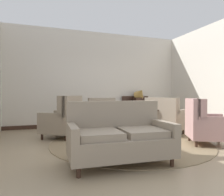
# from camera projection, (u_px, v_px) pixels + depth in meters

# --- Properties ---
(ground) EXTENTS (8.38, 8.38, 0.00)m
(ground) POSITION_uv_depth(u_px,v_px,m) (136.00, 145.00, 4.36)
(ground) COLOR #9E896B
(wall_back) EXTENTS (6.13, 0.08, 3.17)m
(wall_back) POSITION_uv_depth(u_px,v_px,m) (98.00, 79.00, 7.16)
(wall_back) COLOR silver
(wall_back) RESTS_ON ground
(wall_right) EXTENTS (0.08, 4.19, 3.17)m
(wall_right) POSITION_uv_depth(u_px,v_px,m) (215.00, 77.00, 6.18)
(wall_right) COLOR silver
(wall_right) RESTS_ON ground
(baseboard_back) EXTENTS (5.97, 0.03, 0.12)m
(baseboard_back) POSITION_uv_depth(u_px,v_px,m) (98.00, 124.00, 7.13)
(baseboard_back) COLOR #382319
(baseboard_back) RESTS_ON ground
(area_rug) EXTENTS (3.47, 3.47, 0.01)m
(area_rug) POSITION_uv_depth(u_px,v_px,m) (130.00, 142.00, 4.65)
(area_rug) COLOR #847051
(area_rug) RESTS_ON ground
(coffee_table) EXTENTS (0.92, 0.92, 0.51)m
(coffee_table) POSITION_uv_depth(u_px,v_px,m) (126.00, 123.00, 4.67)
(coffee_table) COLOR #382319
(coffee_table) RESTS_ON ground
(porcelain_vase) EXTENTS (0.15, 0.15, 0.35)m
(porcelain_vase) POSITION_uv_depth(u_px,v_px,m) (126.00, 113.00, 4.68)
(porcelain_vase) COLOR #4C7A66
(porcelain_vase) RESTS_ON coffee_table
(settee) EXTENTS (1.60, 0.91, 0.95)m
(settee) POSITION_uv_depth(u_px,v_px,m) (119.00, 137.00, 3.24)
(settee) COLOR gray
(settee) RESTS_ON ground
(armchair_near_window) EXTENTS (1.11, 1.11, 1.03)m
(armchair_near_window) POSITION_uv_depth(u_px,v_px,m) (64.00, 120.00, 5.12)
(armchair_near_window) COLOR gray
(armchair_near_window) RESTS_ON ground
(armchair_near_sideboard) EXTENTS (1.03, 1.01, 0.97)m
(armchair_near_sideboard) POSITION_uv_depth(u_px,v_px,m) (204.00, 125.00, 4.44)
(armchair_near_sideboard) COLOR tan
(armchair_near_sideboard) RESTS_ON ground
(armchair_back_corner) EXTENTS (1.11, 1.14, 0.98)m
(armchair_back_corner) POSITION_uv_depth(u_px,v_px,m) (165.00, 118.00, 5.56)
(armchair_back_corner) COLOR gray
(armchair_back_corner) RESTS_ON ground
(armchair_beside_settee) EXTENTS (0.78, 0.85, 0.96)m
(armchair_beside_settee) POSITION_uv_depth(u_px,v_px,m) (100.00, 116.00, 6.10)
(armchair_beside_settee) COLOR gray
(armchair_beside_settee) RESTS_ON ground
(side_table) EXTENTS (0.45, 0.45, 0.67)m
(side_table) POSITION_uv_depth(u_px,v_px,m) (153.00, 119.00, 5.52)
(side_table) COLOR #382319
(side_table) RESTS_ON ground
(sideboard) EXTENTS (1.02, 0.40, 1.00)m
(sideboard) POSITION_uv_depth(u_px,v_px,m) (137.00, 111.00, 7.35)
(sideboard) COLOR #382319
(sideboard) RESTS_ON ground
(gramophone) EXTENTS (0.36, 0.48, 0.55)m
(gramophone) POSITION_uv_depth(u_px,v_px,m) (140.00, 94.00, 7.27)
(gramophone) COLOR #382319
(gramophone) RESTS_ON sideboard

